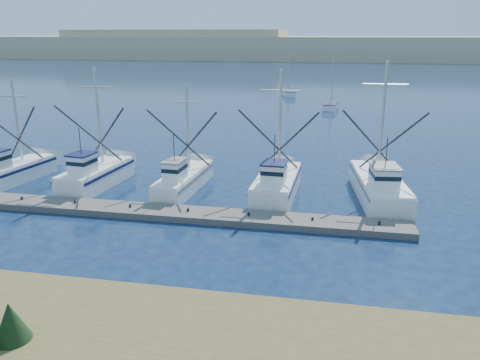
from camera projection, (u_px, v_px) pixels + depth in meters
The scene contains 6 objects.
ground at pixel (281, 273), 23.36m from camera, with size 500.00×500.00×0.00m, color #0D1B39.
floating_dock at pixel (159, 212), 30.76m from camera, with size 32.31×2.15×0.43m, color #645D59.
dune_ridge at pixel (327, 48), 218.77m from camera, with size 360.00×60.00×10.00m, color tan.
trawler_fleet at pixel (210, 180), 34.97m from camera, with size 32.03×9.49×9.63m.
sailboat_near at pixel (331, 106), 74.18m from camera, with size 2.54×6.09×8.10m.
sailboat_far at pixel (288, 93), 89.66m from camera, with size 3.30×6.47×8.10m.
Camera 1 is at (1.81, -20.91, 11.46)m, focal length 35.00 mm.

